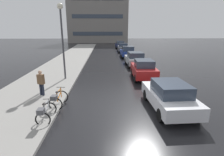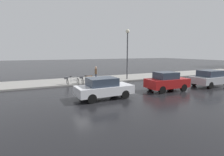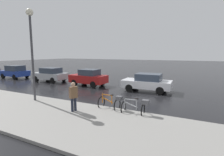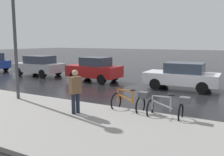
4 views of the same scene
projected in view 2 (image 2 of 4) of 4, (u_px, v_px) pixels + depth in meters
ground_plane at (89, 93)px, 14.65m from camera, size 140.00×140.00×0.00m
sidewalk_kerb at (146, 76)px, 24.18m from camera, size 4.80×60.00×0.14m
bicycle_nearest at (71, 81)px, 17.84m from camera, size 0.71×1.42×0.96m
bicycle_second at (86, 80)px, 18.32m from camera, size 0.82×1.43×0.98m
car_white at (104, 88)px, 12.76m from camera, size 2.05×4.19×1.53m
car_red at (167, 81)px, 15.30m from camera, size 1.89×3.76×1.65m
car_silver at (210, 78)px, 17.40m from camera, size 2.05×4.06×1.59m
pedestrian at (96, 73)px, 20.14m from camera, size 0.46×0.37×1.74m
streetlamp at (127, 45)px, 20.69m from camera, size 0.45×0.45×6.03m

